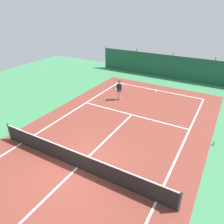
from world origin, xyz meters
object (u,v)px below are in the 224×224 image
(tennis_ball_near_player, at_px, (199,94))
(water_bottle, at_px, (214,143))
(tennis_net, at_px, (77,160))
(tennis_player, at_px, (119,89))
(parked_car, at_px, (201,68))
(tennis_ball_midcourt, at_px, (128,93))

(tennis_ball_near_player, distance_m, water_bottle, 7.63)
(tennis_net, relative_size, tennis_player, 6.17)
(tennis_net, relative_size, parked_car, 2.39)
(tennis_net, xyz_separation_m, tennis_ball_midcourt, (-1.95, 9.85, -0.48))
(tennis_ball_near_player, bearing_deg, tennis_net, -105.68)
(tennis_ball_midcourt, bearing_deg, water_bottle, -30.23)
(water_bottle, bearing_deg, tennis_ball_near_player, 105.87)
(tennis_net, xyz_separation_m, tennis_ball_near_player, (3.58, 12.75, -0.48))
(tennis_player, xyz_separation_m, water_bottle, (7.75, -2.89, -0.84))
(tennis_net, xyz_separation_m, water_bottle, (5.67, 5.41, -0.39))
(tennis_ball_midcourt, relative_size, parked_car, 0.02)
(tennis_net, relative_size, tennis_ball_near_player, 153.33)
(parked_car, bearing_deg, tennis_ball_near_player, 97.78)
(tennis_ball_midcourt, bearing_deg, tennis_player, -95.06)
(parked_car, height_order, water_bottle, parked_car)
(tennis_player, relative_size, tennis_ball_near_player, 24.85)
(water_bottle, bearing_deg, tennis_ball_midcourt, 149.77)
(tennis_ball_near_player, xyz_separation_m, water_bottle, (2.09, -7.34, 0.09))
(tennis_ball_midcourt, height_order, parked_car, parked_car)
(tennis_ball_near_player, distance_m, parked_car, 5.82)
(parked_car, xyz_separation_m, water_bottle, (2.95, -13.04, -0.72))
(parked_car, bearing_deg, tennis_player, 63.84)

